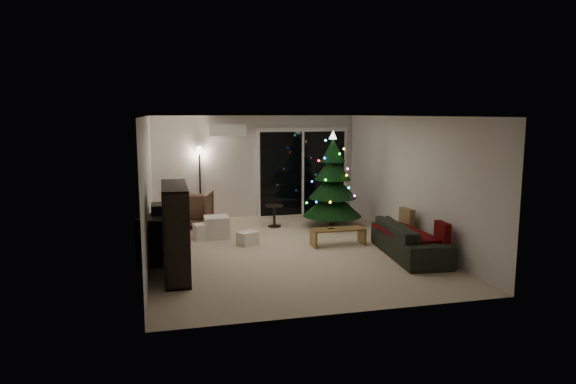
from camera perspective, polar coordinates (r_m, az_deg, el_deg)
name	(u,v)px	position (r m, az deg, el deg)	size (l,w,h in m)	color
room	(291,185)	(11.12, 0.32, 0.80)	(6.50, 7.51, 2.60)	beige
bookshelf	(164,232)	(8.24, -13.63, -4.29)	(0.37, 1.46, 1.46)	black
media_cabinet	(164,235)	(9.41, -13.59, -4.72)	(0.48, 1.28, 0.80)	black
stereo	(163,209)	(9.31, -13.70, -1.80)	(0.41, 0.48, 0.17)	black
armchair	(192,209)	(11.86, -10.62, -1.86)	(0.86, 0.88, 0.80)	#4B2D20
ottoman	(217,227)	(10.74, -7.93, -3.87)	(0.49, 0.49, 0.44)	beige
cardboard_box_a	(205,231)	(10.67, -9.17, -4.34)	(0.44, 0.34, 0.32)	white
cardboard_box_b	(248,238)	(10.11, -4.51, -5.14)	(0.37, 0.28, 0.26)	white
side_table	(274,216)	(11.63, -1.53, -2.67)	(0.40, 0.40, 0.50)	black
floor_lamp	(200,184)	(12.54, -9.73, 0.83)	(0.27, 0.27, 1.71)	black
sofa	(410,240)	(9.52, 13.41, -5.17)	(2.07, 0.81, 0.60)	black
sofa_throw	(405,233)	(9.45, 12.90, -4.42)	(0.65, 1.49, 0.05)	#550505
cushion_a	(407,219)	(10.14, 13.05, -2.89)	(0.12, 0.40, 0.40)	olive
cushion_b	(442,234)	(9.03, 16.77, -4.47)	(0.12, 0.40, 0.40)	#550505
coffee_table	(338,237)	(10.09, 5.58, -4.97)	(1.06, 0.37, 0.33)	olive
remote_a	(331,228)	(10.00, 4.78, -4.05)	(0.13, 0.04, 0.02)	black
remote_b	(342,227)	(10.13, 6.03, -3.90)	(0.12, 0.04, 0.02)	slate
christmas_tree	(333,179)	(11.59, 4.98, 1.43)	(1.34, 1.34, 2.17)	#103F14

